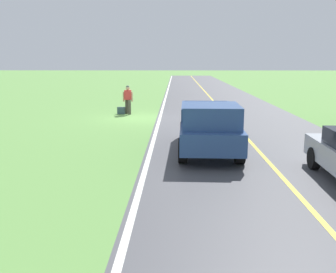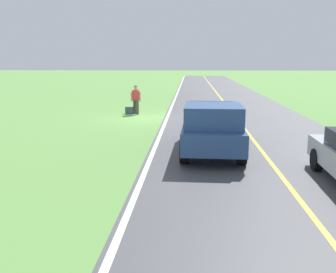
{
  "view_description": "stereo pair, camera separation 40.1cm",
  "coord_description": "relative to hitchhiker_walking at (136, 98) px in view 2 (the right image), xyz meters",
  "views": [
    {
      "loc": [
        -1.96,
        21.66,
        3.26
      ],
      "look_at": [
        -1.73,
        11.0,
        1.12
      ],
      "focal_mm": 41.07,
      "sensor_mm": 36.0,
      "label": 1
    },
    {
      "loc": [
        -2.36,
        21.64,
        3.26
      ],
      "look_at": [
        -1.73,
        11.0,
        1.12
      ],
      "focal_mm": 41.07,
      "sensor_mm": 36.0,
      "label": 2
    }
  ],
  "objects": [
    {
      "name": "suitcase_carried",
      "position": [
        0.42,
        0.06,
        -0.76
      ],
      "size": [
        0.47,
        0.23,
        0.44
      ],
      "primitive_type": "cube",
      "rotation": [
        0.0,
        0.0,
        1.51
      ],
      "color": "#384C56",
      "rests_on": "ground"
    },
    {
      "name": "pickup_truck_passing",
      "position": [
        -4.1,
        9.87,
        -0.01
      ],
      "size": [
        2.22,
        5.45,
        1.82
      ],
      "color": "#2D4C84",
      "rests_on": "ground"
    },
    {
      "name": "road_surface",
      "position": [
        -5.93,
        1.59,
        -0.98
      ],
      "size": [
        8.23,
        120.0,
        0.0
      ],
      "primitive_type": "cube",
      "color": "#47474C",
      "rests_on": "ground"
    },
    {
      "name": "lane_edge_line",
      "position": [
        -2.0,
        1.59,
        -0.98
      ],
      "size": [
        0.16,
        117.6,
        0.0
      ],
      "primitive_type": "cube",
      "color": "silver",
      "rests_on": "ground"
    },
    {
      "name": "hitchhiker_walking",
      "position": [
        0.0,
        0.0,
        0.0
      ],
      "size": [
        0.62,
        0.52,
        1.75
      ],
      "color": "#4C473D",
      "rests_on": "ground"
    },
    {
      "name": "lane_centre_line",
      "position": [
        -5.93,
        1.59,
        -0.98
      ],
      "size": [
        0.14,
        117.6,
        0.0
      ],
      "primitive_type": "cube",
      "color": "gold",
      "rests_on": "ground"
    },
    {
      "name": "ground_plane",
      "position": [
        -0.97,
        1.59,
        -0.98
      ],
      "size": [
        200.0,
        200.0,
        0.0
      ],
      "primitive_type": "plane",
      "color": "#609347"
    }
  ]
}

